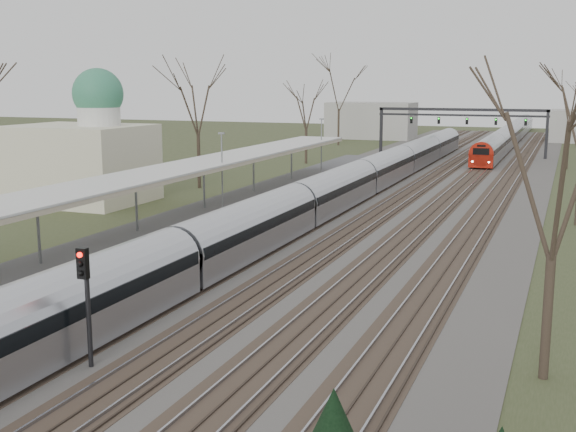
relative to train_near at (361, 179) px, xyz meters
The scene contains 10 objects.
track_bed 6.98m from the train_near, 66.14° to the left, with size 24.00×160.00×0.22m.
platform 13.05m from the train_near, 120.21° to the right, with size 3.50×69.00×1.00m, color #9E9B93.
canopy 17.24m from the train_near, 112.56° to the right, with size 4.10×50.00×3.11m.
dome_building 22.13m from the train_near, 150.78° to the right, with size 10.00×8.00×10.30m.
signal_gantry 36.51m from the train_near, 85.59° to the left, with size 21.00×0.59×6.08m.
tree_west_far 15.92m from the train_near, behind, with size 5.50×5.50×11.33m.
tree_east_near 37.48m from the train_near, 65.33° to the right, with size 4.50×4.50×9.27m.
train_near is the anchor object (origin of this frame).
train_far 59.65m from the train_near, 83.26° to the left, with size 2.62×75.21×3.05m.
signal_post 38.38m from the train_near, 87.38° to the right, with size 0.35×0.45×4.10m.
Camera 1 is at (13.34, -7.81, 9.20)m, focal length 45.00 mm.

